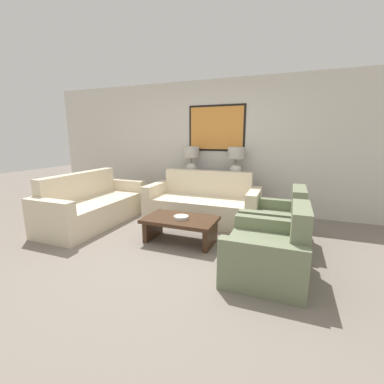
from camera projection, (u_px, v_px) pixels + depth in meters
The scene contains 11 objects.
ground_plane at pixel (165, 254), 3.41m from camera, with size 20.00×20.00×0.00m, color slate.
back_wall at pixel (217, 146), 5.35m from camera, with size 7.98×0.12×2.65m.
console_table at pixel (212, 194), 5.31m from camera, with size 1.37×0.38×0.75m.
table_lamp_left at pixel (191, 158), 5.32m from camera, with size 0.33×0.33×0.59m.
table_lamp_right at pixel (236, 159), 4.99m from camera, with size 0.33×0.33×0.59m.
couch_by_back_wall at pixel (203, 204), 4.76m from camera, with size 2.05×0.85×0.90m.
couch_by_side at pixel (93, 206), 4.61m from camera, with size 0.85×2.05×0.90m.
coffee_table at pixel (180, 224), 3.78m from camera, with size 1.06×0.63×0.36m.
decorative_bowl at pixel (181, 217), 3.71m from camera, with size 0.22×0.22×0.04m.
armchair_near_back_wall at pixel (275, 223), 3.79m from camera, with size 0.85×0.95×0.83m.
armchair_near_camera at pixel (269, 253), 2.84m from camera, with size 0.85×0.95×0.83m.
Camera 1 is at (1.47, -2.82, 1.53)m, focal length 24.00 mm.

